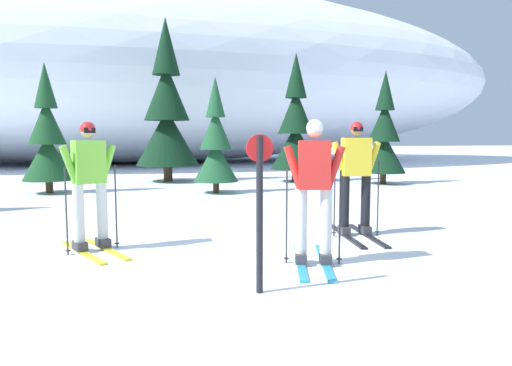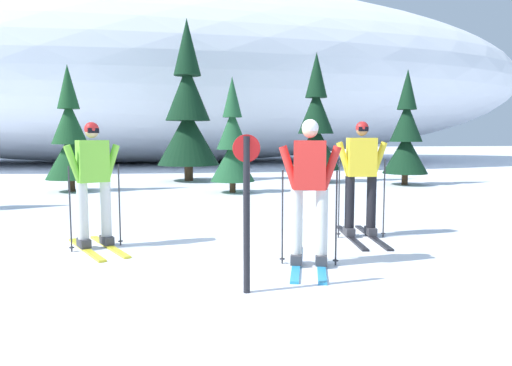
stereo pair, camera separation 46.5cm
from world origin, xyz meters
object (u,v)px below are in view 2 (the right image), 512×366
Objects in this scene: skier_red_jacket at (309,190)px; pine_tree_left at (70,139)px; pine_tree_right at (316,128)px; skier_yellow_jacket at (361,176)px; pine_tree_center_right at (232,145)px; trail_marker_post at (247,205)px; pine_tree_center_left at (188,114)px; pine_tree_far_right at (406,137)px; skier_lime_jacket at (94,182)px.

skier_red_jacket is 9.94m from pine_tree_left.
pine_tree_left is 7.96m from pine_tree_right.
skier_yellow_jacket is 6.36m from pine_tree_center_right.
trail_marker_post is at bearing -68.82° from pine_tree_left.
pine_tree_center_left is at bearing 106.91° from pine_tree_center_right.
pine_tree_center_left is 7.50m from pine_tree_far_right.
pine_tree_right is at bearing 56.20° from skier_lime_jacket.
pine_tree_far_right reaches higher than skier_red_jacket.
skier_red_jacket is 7.72m from pine_tree_center_right.
pine_tree_center_left is 12.44m from trail_marker_post.
pine_tree_right is (5.95, 8.88, 0.91)m from skier_lime_jacket.
pine_tree_left is at bearing 167.06° from pine_tree_center_right.
pine_tree_left is 1.12× the size of pine_tree_center_right.
pine_tree_center_right is (-0.06, 7.71, 0.42)m from skier_red_jacket.
skier_red_jacket is 10.81m from pine_tree_right.
skier_red_jacket reaches higher than trail_marker_post.
pine_tree_center_left is at bearing 91.34° from trail_marker_post.
skier_yellow_jacket is at bearing 49.60° from skier_red_jacket.
pine_tree_center_right reaches higher than skier_red_jacket.
pine_tree_left reaches higher than skier_red_jacket.
skier_yellow_jacket is at bearing -77.87° from pine_tree_center_right.
trail_marker_post is at bearing -88.66° from pine_tree_center_left.
pine_tree_far_right is 11.86m from trail_marker_post.
pine_tree_far_right is at bearing 40.99° from skier_lime_jacket.
pine_tree_center_left is at bearing 103.96° from skier_yellow_jacket.
pine_tree_center_right is 0.73× the size of pine_tree_right.
pine_tree_right reaches higher than pine_tree_far_right.
pine_tree_center_right is at bearing 84.30° from trail_marker_post.
trail_marker_post is at bearing -50.84° from skier_lime_jacket.
pine_tree_far_right is (5.79, 8.88, 0.63)m from skier_red_jacket.
skier_yellow_jacket is at bearing -50.77° from pine_tree_left.
skier_yellow_jacket is 3.24m from trail_marker_post.
trail_marker_post is (3.74, -9.64, -0.60)m from pine_tree_left.
skier_red_jacket is 0.41× the size of pine_tree_right.
skier_lime_jacket is at bearing -123.80° from pine_tree_right.
pine_tree_left is at bearing 129.23° from skier_yellow_jacket.
pine_tree_right is at bearing 11.16° from pine_tree_left.
pine_tree_center_right is at bearing -12.94° from pine_tree_left.
skier_yellow_jacket is 9.04m from pine_tree_right.
skier_red_jacket is at bearing -84.02° from pine_tree_center_left.
skier_yellow_jacket is 1.02× the size of skier_lime_jacket.
pine_tree_far_right is at bearing 55.51° from trail_marker_post.
trail_marker_post is (0.29, -12.35, -1.46)m from pine_tree_center_left.
pine_tree_far_right reaches higher than pine_tree_center_right.
skier_yellow_jacket reaches higher than skier_lime_jacket.
pine_tree_left is at bearing 111.18° from trail_marker_post.
skier_red_jacket is at bearing 43.95° from trail_marker_post.
pine_tree_center_left reaches higher than skier_red_jacket.
skier_lime_jacket is at bearing -75.77° from pine_tree_left.
skier_red_jacket is 0.32× the size of pine_tree_center_left.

